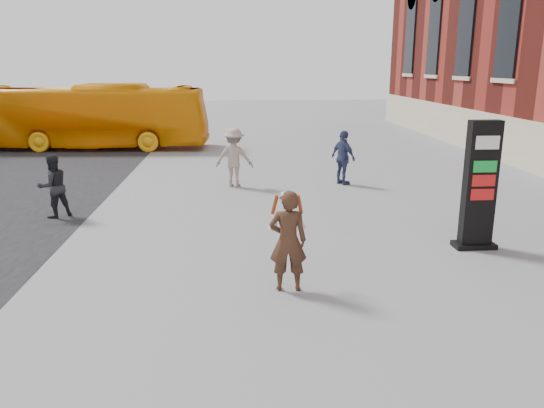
{
  "coord_description": "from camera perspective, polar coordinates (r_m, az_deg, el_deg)",
  "views": [
    {
      "loc": [
        -1.22,
        -8.97,
        3.77
      ],
      "look_at": [
        -0.57,
        0.47,
        1.27
      ],
      "focal_mm": 35.0,
      "sensor_mm": 36.0,
      "label": 1
    }
  ],
  "objects": [
    {
      "name": "ground",
      "position": [
        9.81,
        3.53,
        -7.86
      ],
      "size": [
        100.0,
        100.0,
        0.0
      ],
      "primitive_type": "plane",
      "color": "#9E9EA3"
    },
    {
      "name": "info_pylon",
      "position": [
        11.76,
        21.44,
        1.84
      ],
      "size": [
        0.86,
        0.43,
        2.69
      ],
      "rotation": [
        0.0,
        0.0,
        0.0
      ],
      "color": "black",
      "rests_on": "ground"
    },
    {
      "name": "woman",
      "position": [
        8.97,
        1.72,
        -3.85
      ],
      "size": [
        0.67,
        0.61,
        1.77
      ],
      "rotation": [
        0.0,
        0.0,
        3.11
      ],
      "color": "#3F2A1A",
      "rests_on": "ground"
    },
    {
      "name": "bus",
      "position": [
        25.97,
        -18.86,
        8.9
      ],
      "size": [
        10.67,
        3.04,
        2.94
      ],
      "primitive_type": "imported",
      "rotation": [
        0.0,
        0.0,
        1.52
      ],
      "color": "orange",
      "rests_on": "road"
    },
    {
      "name": "pedestrian_a",
      "position": [
        14.43,
        -22.48,
        1.79
      ],
      "size": [
        0.99,
        0.97,
        1.62
      ],
      "primitive_type": "imported",
      "rotation": [
        0.0,
        0.0,
        3.84
      ],
      "color": "black",
      "rests_on": "ground"
    },
    {
      "name": "pedestrian_b",
      "position": [
        16.87,
        -4.1,
        5.04
      ],
      "size": [
        1.31,
        0.9,
        1.86
      ],
      "primitive_type": "imported",
      "rotation": [
        0.0,
        0.0,
        2.96
      ],
      "color": "gray",
      "rests_on": "ground"
    },
    {
      "name": "pedestrian_c",
      "position": [
        17.23,
        7.67,
        4.96
      ],
      "size": [
        0.89,
        1.1,
        1.75
      ],
      "primitive_type": "imported",
      "rotation": [
        0.0,
        0.0,
        2.11
      ],
      "color": "navy",
      "rests_on": "ground"
    }
  ]
}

